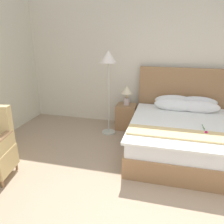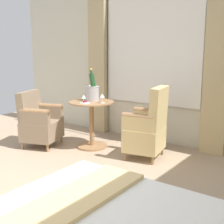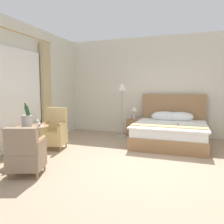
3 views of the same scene
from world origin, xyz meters
TOP-DOWN VIEW (x-y plane):
  - ground_plane at (0.00, 0.00)m, footprint 7.64×7.64m
  - wall_headboard_side at (0.00, 2.99)m, footprint 6.26×0.12m
  - wall_window_side at (-3.11, 0.00)m, footprint 0.27×5.98m
  - bed at (0.47, 1.87)m, footprint 1.92×2.08m
  - nightstand at (-0.73, 2.57)m, footprint 0.44×0.37m
  - bedside_lamp at (-0.73, 2.57)m, footprint 0.24×0.24m
  - floor_lamp_brass at (-1.03, 2.24)m, footprint 0.32×0.32m
  - side_table_round at (-2.16, -0.56)m, footprint 0.69×0.69m
  - champagne_bucket at (-2.23, -0.60)m, footprint 0.22×0.22m
  - wine_glass_near_bucket at (-1.98, -0.56)m, footprint 0.07×0.07m
  - wine_glass_near_edge at (-2.17, -0.36)m, footprint 0.08×0.08m
  - snack_plate at (-1.97, -0.53)m, footprint 0.15×0.15m
  - armchair_by_window at (-2.24, 0.40)m, footprint 0.61×0.60m
  - armchair_facing_bed at (-1.72, -1.27)m, footprint 0.70×0.69m

SIDE VIEW (x-z plane):
  - ground_plane at x=0.00m, z-range 0.00..0.00m
  - nightstand at x=-0.73m, z-range 0.00..0.54m
  - bed at x=0.47m, z-range -0.32..1.02m
  - armchair_facing_bed at x=-1.72m, z-range -0.05..0.83m
  - side_table_round at x=-2.16m, z-range 0.05..0.78m
  - armchair_by_window at x=-2.24m, z-range -0.08..0.95m
  - snack_plate at x=-1.97m, z-range 0.72..0.76m
  - wine_glass_near_bucket at x=-1.98m, z-range 0.76..0.88m
  - bedside_lamp at x=-0.73m, z-range 0.62..1.03m
  - wine_glass_near_edge at x=-2.17m, z-range 0.76..0.90m
  - champagne_bucket at x=-2.23m, z-range 0.63..1.13m
  - floor_lamp_brass at x=-1.03m, z-range 0.56..2.24m
  - wall_window_side at x=-3.11m, z-range -0.01..3.16m
  - wall_headboard_side at x=0.00m, z-range 0.00..3.17m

